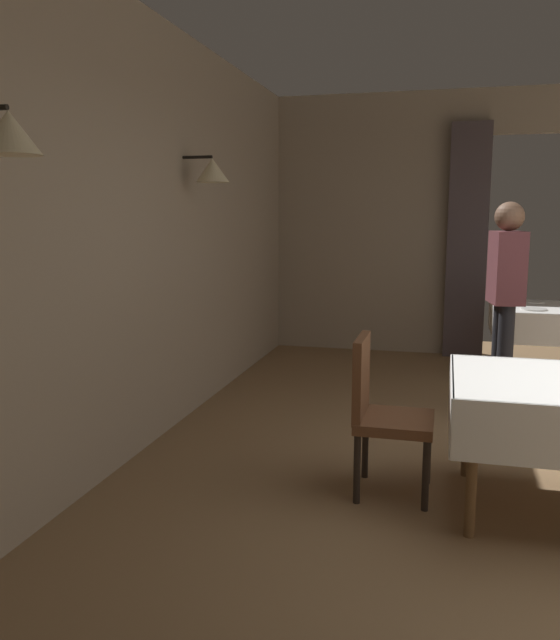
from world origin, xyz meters
name	(u,v)px	position (x,y,z in m)	size (l,w,h in m)	color
wall_left	(99,235)	(-3.20, 0.00, 1.50)	(0.49, 8.40, 3.00)	gray
wall_back	(554,224)	(0.00, 4.18, 1.52)	(6.40, 0.27, 3.00)	gray
chair_mid_left	(381,407)	(-1.47, 0.08, 0.52)	(0.44, 0.44, 0.93)	black
plate_far_a	(533,302)	(-0.27, 3.30, 0.76)	(0.22, 0.22, 0.01)	white
plate_far_b	(534,309)	(-0.33, 2.76, 0.76)	(0.23, 0.23, 0.01)	white
person_waiter_by_doorway	(505,294)	(-0.69, 1.62, 1.02)	(0.27, 0.39, 1.72)	black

